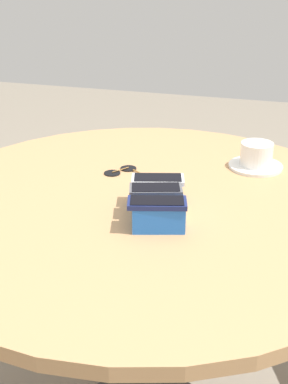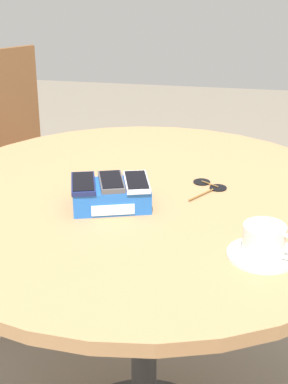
{
  "view_description": "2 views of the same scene",
  "coord_description": "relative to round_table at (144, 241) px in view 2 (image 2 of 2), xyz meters",
  "views": [
    {
      "loc": [
        -1.11,
        -0.33,
        1.32
      ],
      "look_at": [
        0.0,
        0.0,
        0.79
      ],
      "focal_mm": 50.0,
      "sensor_mm": 36.0,
      "label": 1
    },
    {
      "loc": [
        0.23,
        -1.4,
        1.43
      ],
      "look_at": [
        0.0,
        0.0,
        0.79
      ],
      "focal_mm": 60.0,
      "sensor_mm": 36.0,
      "label": 2
    }
  ],
  "objects": [
    {
      "name": "round_table",
      "position": [
        0.0,
        0.0,
        0.0
      ],
      "size": [
        1.13,
        1.13,
        0.77
      ],
      "color": "#2D2D2D",
      "rests_on": "ground_plane"
    },
    {
      "name": "phone_box",
      "position": [
        -0.07,
        -0.05,
        0.14
      ],
      "size": [
        0.21,
        0.16,
        0.06
      ],
      "color": "blue",
      "rests_on": "round_table"
    },
    {
      "name": "phone_navy",
      "position": [
        -0.13,
        -0.07,
        0.18
      ],
      "size": [
        0.09,
        0.13,
        0.01
      ],
      "color": "navy",
      "rests_on": "phone_box"
    },
    {
      "name": "phone_gray",
      "position": [
        -0.07,
        -0.05,
        0.18
      ],
      "size": [
        0.09,
        0.13,
        0.01
      ],
      "color": "#515156",
      "rests_on": "phone_box"
    },
    {
      "name": "phone_white",
      "position": [
        -0.01,
        -0.04,
        0.18
      ],
      "size": [
        0.09,
        0.13,
        0.01
      ],
      "color": "silver",
      "rests_on": "phone_box"
    },
    {
      "name": "saucer",
      "position": [
        0.28,
        -0.24,
        0.12
      ],
      "size": [
        0.15,
        0.15,
        0.01
      ],
      "primitive_type": "cylinder",
      "color": "white",
      "rests_on": "round_table"
    },
    {
      "name": "coffee_cup",
      "position": [
        0.29,
        -0.24,
        0.16
      ],
      "size": [
        0.11,
        0.09,
        0.06
      ],
      "color": "white",
      "rests_on": "saucer"
    },
    {
      "name": "sunglasses",
      "position": [
        0.15,
        0.1,
        0.12
      ],
      "size": [
        0.09,
        0.15,
        0.01
      ],
      "color": "black",
      "rests_on": "round_table"
    },
    {
      "name": "chair_near_window",
      "position": [
        -0.67,
        0.75,
        -0.16
      ],
      "size": [
        0.64,
        0.64,
        0.93
      ],
      "color": "brown",
      "rests_on": "ground_plane"
    }
  ]
}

